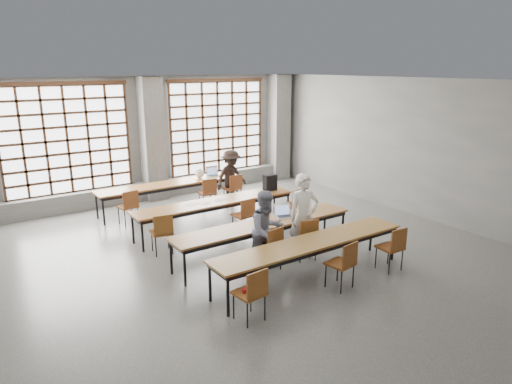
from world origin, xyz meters
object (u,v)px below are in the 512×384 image
green_box (260,220)px  chair_mid_centre (245,212)px  chair_front_right (306,235)px  chair_near_mid (344,260)px  chair_back_left (129,204)px  desk_row_c (264,226)px  chair_near_right (393,245)px  desk_row_b (216,203)px  mouse (302,214)px  desk_row_d (311,245)px  laptop_front (284,213)px  plastic_bag (200,173)px  chair_mid_right (293,202)px  chair_front_left (271,244)px  chair_back_right (234,186)px  phone (275,222)px  chair_mid_left (162,230)px  chair_back_mid (208,190)px  student_back (231,177)px  backpack (270,182)px  chair_near_left (252,290)px  student_male (304,217)px  desk_row_a (171,185)px  red_pouch (249,290)px  student_female (267,231)px  laptop_back (213,173)px

green_box → chair_mid_centre: bearing=71.5°
chair_front_right → chair_mid_centre: bearing=97.1°
chair_near_mid → chair_back_left: bearing=110.0°
desk_row_c → chair_near_right: size_ratio=4.55×
desk_row_b → mouse: (1.01, -1.91, 0.08)m
chair_front_right → desk_row_d: bearing=-124.9°
laptop_front → mouse: bearing=-18.4°
mouse → plastic_bag: 4.13m
chair_mid_right → chair_front_left: bearing=-137.3°
chair_back_right → chair_front_right: (-0.79, -4.04, 0.00)m
chair_mid_centre → phone: (-0.17, -1.36, 0.20)m
chair_near_right → green_box: bearing=129.4°
chair_mid_left → chair_mid_right: 3.44m
chair_back_mid → chair_near_mid: size_ratio=1.00×
student_back → backpack: size_ratio=3.85×
desk_row_b → chair_back_mid: size_ratio=4.55×
laptop_front → chair_near_left: bearing=-136.5°
chair_near_mid → chair_near_right: same height
chair_back_left → student_male: 4.52m
phone → plastic_bag: plastic_bag is taller
desk_row_a → chair_near_left: (-1.35, -5.98, -0.13)m
chair_front_right → student_back: 4.25m
desk_row_a → chair_front_right: chair_front_right is taller
green_box → chair_mid_right: bearing=33.2°
desk_row_b → chair_near_left: chair_near_left is taller
chair_back_mid → chair_mid_left: same height
chair_back_right → phone: 3.72m
chair_mid_left → red_pouch: chair_mid_left is taller
desk_row_c → student_female: 0.59m
chair_back_right → student_back: student_back is taller
chair_near_right → laptop_front: (-1.04, 2.04, 0.25)m
chair_mid_left → red_pouch: bearing=-88.5°
mouse → chair_near_left: bearing=-143.0°
chair_front_right → chair_mid_right: bearing=58.0°
chair_near_right → student_male: size_ratio=0.50×
chair_back_right → chair_near_right: (0.24, -5.35, 0.00)m
student_female → student_back: (1.66, 4.04, -0.01)m
desk_row_d → chair_back_right: bearing=75.1°
chair_mid_right → mouse: 1.54m
chair_near_left → plastic_bag: 6.44m
chair_back_mid → student_back: student_back is taller
chair_mid_centre → student_female: (-0.65, -1.76, 0.24)m
desk_row_b → mouse: 2.16m
chair_near_left → chair_near_mid: 1.90m
desk_row_b → desk_row_c: size_ratio=1.00×
desk_row_c → laptop_back: laptop_back is taller
chair_back_left → chair_near_right: 6.25m
chair_front_left → chair_back_left: bearing=108.3°
chair_mid_centre → phone: chair_mid_centre is taller
plastic_bag → red_pouch: size_ratio=1.43×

